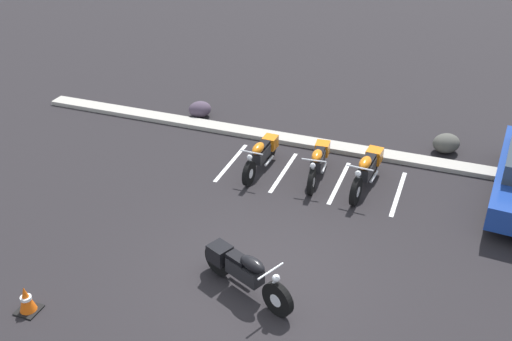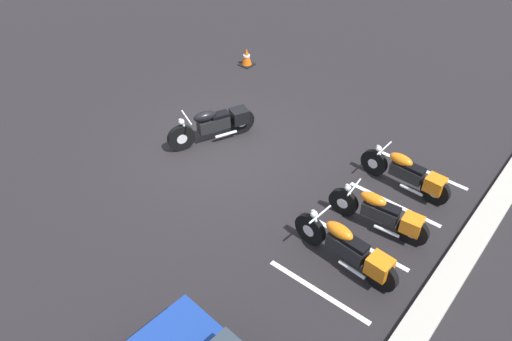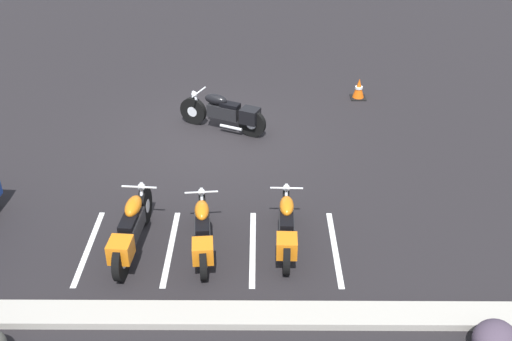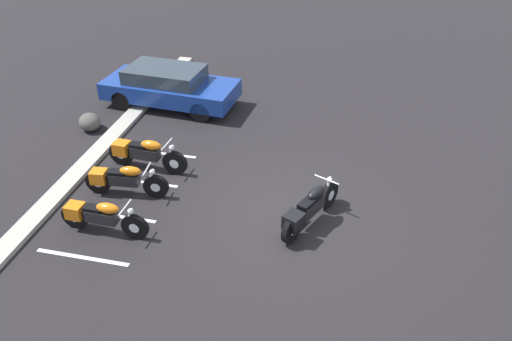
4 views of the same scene
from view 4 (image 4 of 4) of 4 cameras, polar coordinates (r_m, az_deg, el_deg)
ground at (r=11.65m, az=4.25°, el=-5.39°), size 60.00×60.00×0.00m
motorcycle_black_featured at (r=11.19m, az=6.07°, el=-4.36°), size 2.09×1.10×0.88m
parked_bike_0 at (r=11.49m, az=-17.48°, el=-5.00°), size 0.59×2.09×0.82m
parked_bike_1 at (r=12.54m, az=-15.06°, el=-1.00°), size 0.59×2.09×0.82m
parked_bike_2 at (r=13.42m, az=-12.77°, el=1.95°), size 0.63×2.24×0.88m
car_blue at (r=16.67m, az=-9.91°, el=9.52°), size 2.13×4.43×1.29m
concrete_curb at (r=13.49m, az=-20.80°, el=-1.44°), size 18.00×0.50×0.12m
landscape_rock_0 at (r=15.88m, az=-18.48°, el=5.28°), size 0.97×0.95×0.51m
stall_line_0 at (r=11.23m, az=-19.23°, el=-9.35°), size 0.10×2.10×0.00m
stall_line_1 at (r=12.15m, az=-15.97°, el=-4.97°), size 0.10×2.10×0.00m
stall_line_2 at (r=13.16m, az=-13.23°, el=-1.22°), size 0.10×2.10×0.00m
stall_line_3 at (r=14.24m, az=-10.90°, el=1.97°), size 0.10×2.10×0.00m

